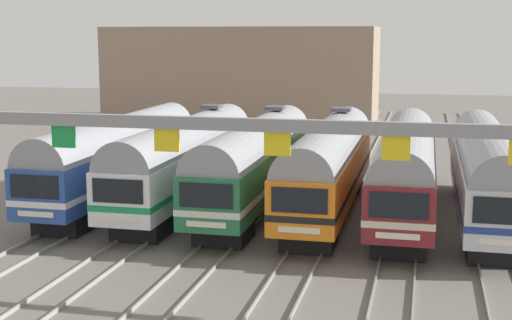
# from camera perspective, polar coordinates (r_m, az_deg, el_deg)

# --- Properties ---
(ground_plane) EXTENTS (160.00, 160.00, 0.00)m
(ground_plane) POSITION_cam_1_polar(r_m,az_deg,el_deg) (38.91, 2.78, -3.99)
(ground_plane) COLOR slate
(track_bed) EXTENTS (20.97, 70.00, 0.15)m
(track_bed) POSITION_cam_1_polar(r_m,az_deg,el_deg) (55.37, 5.96, 0.18)
(track_bed) COLOR gray
(track_bed) RESTS_ON ground
(commuter_train_blue) EXTENTS (2.88, 18.06, 4.77)m
(commuter_train_blue) POSITION_cam_1_polar(r_m,az_deg,el_deg) (41.20, -10.62, 0.44)
(commuter_train_blue) COLOR #284C9E
(commuter_train_blue) RESTS_ON ground
(commuter_train_white) EXTENTS (2.88, 18.06, 5.05)m
(commuter_train_white) POSITION_cam_1_polar(r_m,az_deg,el_deg) (39.81, -5.48, 0.24)
(commuter_train_white) COLOR white
(commuter_train_white) RESTS_ON ground
(commuter_train_green) EXTENTS (2.88, 18.06, 5.05)m
(commuter_train_green) POSITION_cam_1_polar(r_m,az_deg,el_deg) (38.75, -0.02, 0.02)
(commuter_train_green) COLOR #236B42
(commuter_train_green) RESTS_ON ground
(commuter_train_orange) EXTENTS (2.88, 18.06, 5.05)m
(commuter_train_orange) POSITION_cam_1_polar(r_m,az_deg,el_deg) (38.07, 5.70, -0.20)
(commuter_train_orange) COLOR orange
(commuter_train_orange) RESTS_ON ground
(commuter_train_maroon) EXTENTS (2.88, 18.06, 4.77)m
(commuter_train_maroon) POSITION_cam_1_polar(r_m,az_deg,el_deg) (37.77, 11.56, -0.44)
(commuter_train_maroon) COLOR maroon
(commuter_train_maroon) RESTS_ON ground
(commuter_train_silver) EXTENTS (2.88, 18.06, 4.77)m
(commuter_train_silver) POSITION_cam_1_polar(r_m,az_deg,el_deg) (37.88, 17.46, -0.66)
(commuter_train_silver) COLOR silver
(commuter_train_silver) RESTS_ON ground
(catenary_gantry) EXTENTS (24.71, 0.44, 6.97)m
(catenary_gantry) POSITION_cam_1_polar(r_m,az_deg,el_deg) (24.94, -2.72, 0.72)
(catenary_gantry) COLOR gray
(catenary_gantry) RESTS_ON ground
(maintenance_building) EXTENTS (28.41, 10.00, 9.98)m
(maintenance_building) POSITION_cam_1_polar(r_m,az_deg,el_deg) (79.00, -1.09, 6.67)
(maintenance_building) COLOR gray
(maintenance_building) RESTS_ON ground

